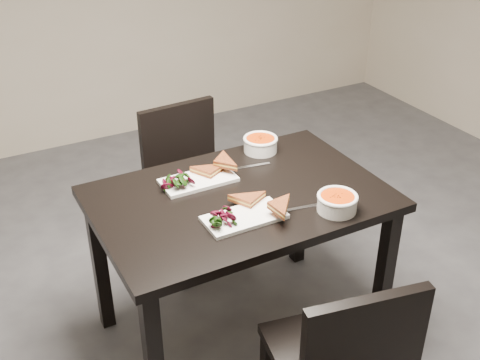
{
  "coord_description": "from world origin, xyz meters",
  "views": [
    {
      "loc": [
        -1.13,
        -1.74,
        2.03
      ],
      "look_at": [
        -0.13,
        0.13,
        0.82
      ],
      "focal_mm": 44.79,
      "sensor_mm": 36.0,
      "label": 1
    }
  ],
  "objects_px": {
    "table": "(240,215)",
    "chair_far": "(189,176)",
    "plate_near": "(244,217)",
    "soup_bowl_far": "(260,143)",
    "soup_bowl_near": "(337,202)",
    "chair_near": "(343,360)",
    "plate_far": "(198,180)"
  },
  "relations": [
    {
      "from": "plate_near",
      "to": "soup_bowl_near",
      "type": "height_order",
      "value": "soup_bowl_near"
    },
    {
      "from": "chair_near",
      "to": "soup_bowl_near",
      "type": "xyz_separation_m",
      "value": [
        0.28,
        0.45,
        0.31
      ]
    },
    {
      "from": "table",
      "to": "plate_near",
      "type": "relative_size",
      "value": 3.77
    },
    {
      "from": "plate_near",
      "to": "chair_near",
      "type": "bearing_deg",
      "value": -82.59
    },
    {
      "from": "chair_near",
      "to": "chair_far",
      "type": "bearing_deg",
      "value": 98.24
    },
    {
      "from": "table",
      "to": "soup_bowl_far",
      "type": "height_order",
      "value": "soup_bowl_far"
    },
    {
      "from": "chair_far",
      "to": "soup_bowl_near",
      "type": "xyz_separation_m",
      "value": [
        0.22,
        -0.97,
        0.31
      ]
    },
    {
      "from": "table",
      "to": "chair_far",
      "type": "distance_m",
      "value": 0.71
    },
    {
      "from": "plate_near",
      "to": "soup_bowl_far",
      "type": "distance_m",
      "value": 0.59
    },
    {
      "from": "table",
      "to": "soup_bowl_near",
      "type": "distance_m",
      "value": 0.43
    },
    {
      "from": "plate_near",
      "to": "plate_far",
      "type": "height_order",
      "value": "same"
    },
    {
      "from": "plate_far",
      "to": "chair_far",
      "type": "bearing_deg",
      "value": 71.44
    },
    {
      "from": "table",
      "to": "soup_bowl_near",
      "type": "bearing_deg",
      "value": -45.84
    },
    {
      "from": "chair_far",
      "to": "plate_near",
      "type": "distance_m",
      "value": 0.91
    },
    {
      "from": "soup_bowl_near",
      "to": "plate_near",
      "type": "bearing_deg",
      "value": 161.35
    },
    {
      "from": "plate_near",
      "to": "soup_bowl_far",
      "type": "bearing_deg",
      "value": 53.99
    },
    {
      "from": "soup_bowl_near",
      "to": "plate_far",
      "type": "bearing_deg",
      "value": 129.67
    },
    {
      "from": "plate_near",
      "to": "soup_bowl_near",
      "type": "relative_size",
      "value": 1.95
    },
    {
      "from": "soup_bowl_near",
      "to": "plate_far",
      "type": "xyz_separation_m",
      "value": [
        -0.39,
        0.47,
        -0.03
      ]
    },
    {
      "from": "plate_near",
      "to": "soup_bowl_far",
      "type": "height_order",
      "value": "soup_bowl_far"
    },
    {
      "from": "table",
      "to": "plate_near",
      "type": "height_order",
      "value": "plate_near"
    },
    {
      "from": "plate_near",
      "to": "soup_bowl_near",
      "type": "distance_m",
      "value": 0.37
    },
    {
      "from": "chair_far",
      "to": "plate_near",
      "type": "bearing_deg",
      "value": -102.54
    },
    {
      "from": "chair_far",
      "to": "soup_bowl_near",
      "type": "height_order",
      "value": "chair_far"
    },
    {
      "from": "table",
      "to": "chair_far",
      "type": "height_order",
      "value": "chair_far"
    },
    {
      "from": "chair_near",
      "to": "soup_bowl_near",
      "type": "distance_m",
      "value": 0.61
    },
    {
      "from": "soup_bowl_near",
      "to": "soup_bowl_far",
      "type": "xyz_separation_m",
      "value": [
        -0.01,
        0.59,
        0.0
      ]
    },
    {
      "from": "plate_near",
      "to": "chair_far",
      "type": "bearing_deg",
      "value": 81.07
    },
    {
      "from": "table",
      "to": "plate_far",
      "type": "relative_size",
      "value": 3.74
    },
    {
      "from": "table",
      "to": "soup_bowl_near",
      "type": "xyz_separation_m",
      "value": [
        0.28,
        -0.29,
        0.14
      ]
    },
    {
      "from": "chair_far",
      "to": "soup_bowl_far",
      "type": "relative_size",
      "value": 5.21
    },
    {
      "from": "plate_far",
      "to": "soup_bowl_far",
      "type": "height_order",
      "value": "soup_bowl_far"
    }
  ]
}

